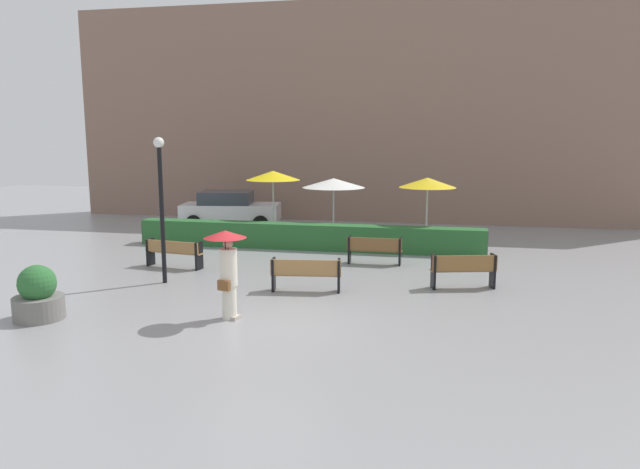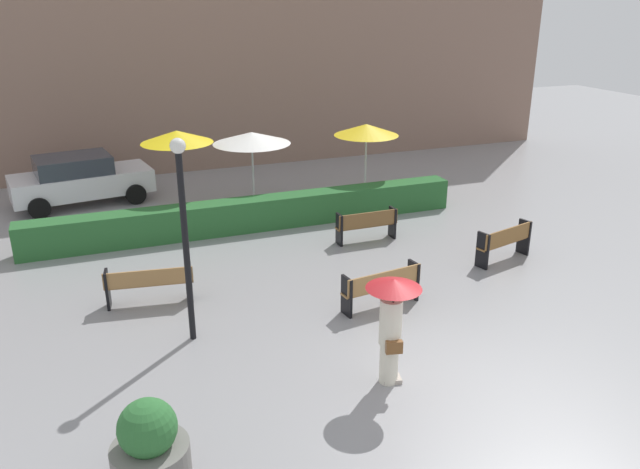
{
  "view_description": "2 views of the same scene",
  "coord_description": "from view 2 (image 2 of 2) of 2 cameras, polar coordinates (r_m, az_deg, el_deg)",
  "views": [
    {
      "loc": [
        3.69,
        -11.62,
        3.98
      ],
      "look_at": [
        0.42,
        3.95,
        1.3
      ],
      "focal_mm": 33.23,
      "sensor_mm": 36.0,
      "label": 1
    },
    {
      "loc": [
        -5.23,
        -7.98,
        6.2
      ],
      "look_at": [
        -0.19,
        5.12,
        0.88
      ],
      "focal_mm": 35.34,
      "sensor_mm": 36.0,
      "label": 2
    }
  ],
  "objects": [
    {
      "name": "ground_plane",
      "position": [
        11.37,
        10.47,
        -12.67
      ],
      "size": [
        60.0,
        60.0,
        0.0
      ],
      "primitive_type": "plane",
      "color": "gray"
    },
    {
      "name": "bench_far_right",
      "position": [
        16.23,
        16.44,
        -0.55
      ],
      "size": [
        1.72,
        0.77,
        0.9
      ],
      "color": "olive",
      "rests_on": "ground"
    },
    {
      "name": "bench_back_row",
      "position": [
        16.9,
        4.27,
        0.97
      ],
      "size": [
        1.7,
        0.38,
        0.85
      ],
      "color": "brown",
      "rests_on": "ground"
    },
    {
      "name": "bench_mid_center",
      "position": [
        13.35,
        5.64,
        -4.6
      ],
      "size": [
        1.83,
        0.61,
        0.85
      ],
      "color": "#9E7242",
      "rests_on": "ground"
    },
    {
      "name": "bench_far_left",
      "position": [
        13.89,
        -15.21,
        -4.23
      ],
      "size": [
        1.87,
        0.63,
        0.84
      ],
      "color": "#9E7242",
      "rests_on": "ground"
    },
    {
      "name": "pedestrian_with_umbrella",
      "position": [
        10.5,
        6.5,
        -7.49
      ],
      "size": [
        0.92,
        0.92,
        1.97
      ],
      "color": "silver",
      "rests_on": "ground"
    },
    {
      "name": "planter_pot",
      "position": [
        9.26,
        -15.19,
        -17.96
      ],
      "size": [
        1.08,
        1.08,
        1.21
      ],
      "color": "slate",
      "rests_on": "ground"
    },
    {
      "name": "lamp_post",
      "position": [
        11.61,
        -12.23,
        1.19
      ],
      "size": [
        0.28,
        0.28,
        3.93
      ],
      "color": "black",
      "rests_on": "ground"
    },
    {
      "name": "patio_umbrella_yellow",
      "position": [
        18.57,
        -12.85,
        8.61
      ],
      "size": [
        2.06,
        2.06,
        2.64
      ],
      "color": "silver",
      "rests_on": "ground"
    },
    {
      "name": "patio_umbrella_white",
      "position": [
        19.38,
        -6.21,
        8.68
      ],
      "size": [
        2.37,
        2.37,
        2.37
      ],
      "color": "silver",
      "rests_on": "ground"
    },
    {
      "name": "patio_umbrella_yellow_far",
      "position": [
        19.92,
        4.22,
        9.43
      ],
      "size": [
        2.03,
        2.03,
        2.49
      ],
      "color": "silver",
      "rests_on": "ground"
    },
    {
      "name": "hedge_strip",
      "position": [
        17.87,
        -6.2,
        1.84
      ],
      "size": [
        12.32,
        0.7,
        0.89
      ],
      "primitive_type": "cube",
      "color": "#28602D",
      "rests_on": "ground"
    },
    {
      "name": "building_facade",
      "position": [
        24.57,
        -9.15,
        17.63
      ],
      "size": [
        28.0,
        1.2,
        9.94
      ],
      "primitive_type": "cube",
      "color": "#846656",
      "rests_on": "ground"
    },
    {
      "name": "parked_car",
      "position": [
        21.3,
        -20.92,
        4.73
      ],
      "size": [
        4.42,
        2.49,
        1.57
      ],
      "color": "silver",
      "rests_on": "ground"
    }
  ]
}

